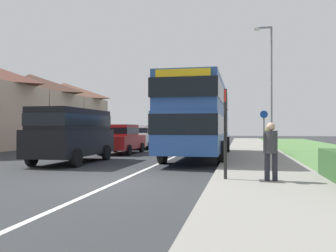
{
  "coord_description": "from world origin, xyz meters",
  "views": [
    {
      "loc": [
        3.41,
        -9.44,
        1.53
      ],
      "look_at": [
        0.55,
        4.62,
        1.6
      ],
      "focal_mm": 38.22,
      "sensor_mm": 36.0,
      "label": 1
    }
  ],
  "objects": [
    {
      "name": "pedestrian_walking_away",
      "position": [
        4.88,
        10.77,
        0.98
      ],
      "size": [
        0.34,
        0.34,
        1.67
      ],
      "color": "#23232D",
      "rests_on": "ground_plane"
    },
    {
      "name": "street_lamp_mid",
      "position": [
        5.25,
        14.06,
        4.54
      ],
      "size": [
        1.14,
        0.2,
        7.97
      ],
      "color": "slate",
      "rests_on": "ground_plane"
    },
    {
      "name": "house_terrace_far_side",
      "position": [
        -15.19,
        16.37,
        3.19
      ],
      "size": [
        7.54,
        25.33,
        6.37
      ],
      "color": "tan",
      "rests_on": "ground_plane"
    },
    {
      "name": "cycle_route_sign",
      "position": [
        4.73,
        11.75,
        1.43
      ],
      "size": [
        0.44,
        0.08,
        2.52
      ],
      "color": "slate",
      "rests_on": "ground_plane"
    },
    {
      "name": "lane_marking_centre",
      "position": [
        0.0,
        8.0,
        0.0
      ],
      "size": [
        0.14,
        60.0,
        0.01
      ],
      "primitive_type": "cube",
      "color": "silver",
      "rests_on": "ground_plane"
    },
    {
      "name": "bus_stop_sign",
      "position": [
        3.0,
        0.51,
        1.54
      ],
      "size": [
        0.09,
        0.52,
        2.6
      ],
      "color": "black",
      "rests_on": "ground_plane"
    },
    {
      "name": "double_decker_bus",
      "position": [
        1.38,
        8.4,
        2.14
      ],
      "size": [
        2.8,
        10.55,
        3.7
      ],
      "color": "#284C93",
      "rests_on": "ground_plane"
    },
    {
      "name": "parked_car_white",
      "position": [
        -3.69,
        15.7,
        0.92
      ],
      "size": [
        1.99,
        4.34,
        1.68
      ],
      "color": "silver",
      "rests_on": "ground_plane"
    },
    {
      "name": "ground_plane",
      "position": [
        0.0,
        0.0,
        0.0
      ],
      "size": [
        120.0,
        120.0,
        0.0
      ],
      "primitive_type": "plane",
      "color": "#2D3033"
    },
    {
      "name": "parked_car_red",
      "position": [
        -3.49,
        10.65,
        0.94
      ],
      "size": [
        1.92,
        4.21,
        1.72
      ],
      "color": "#B21E1E",
      "rests_on": "ground_plane"
    },
    {
      "name": "parked_van_black",
      "position": [
        -3.75,
        4.91,
        1.38
      ],
      "size": [
        2.11,
        5.05,
        2.33
      ],
      "color": "black",
      "rests_on": "ground_plane"
    },
    {
      "name": "pavement_near_side",
      "position": [
        4.2,
        6.0,
        0.06
      ],
      "size": [
        3.2,
        68.0,
        0.12
      ],
      "primitive_type": "cube",
      "color": "gray",
      "rests_on": "ground_plane"
    },
    {
      "name": "parked_car_grey",
      "position": [
        -3.69,
        20.82,
        0.94
      ],
      "size": [
        1.92,
        4.21,
        1.71
      ],
      "color": "slate",
      "rests_on": "ground_plane"
    },
    {
      "name": "pedestrian_at_stop",
      "position": [
        4.2,
        0.39,
        0.98
      ],
      "size": [
        0.34,
        0.34,
        1.67
      ],
      "color": "#23232D",
      "rests_on": "ground_plane"
    }
  ]
}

